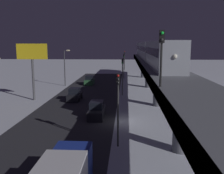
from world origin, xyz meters
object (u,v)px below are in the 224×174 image
at_px(sedan_green, 89,81).
at_px(traffic_light_mid, 122,71).
at_px(subway_train, 149,50).
at_px(traffic_light_near, 118,99).
at_px(rail_signal, 161,48).
at_px(sedan_black_2, 97,111).
at_px(commercial_billboard, 32,57).
at_px(sedan_black, 75,95).
at_px(traffic_light_far, 124,62).
at_px(traffic_light_distant, 125,58).

height_order(sedan_green, traffic_light_mid, traffic_light_mid).
xyz_separation_m(subway_train, traffic_light_near, (5.25, 30.99, -3.39)).
xyz_separation_m(rail_signal, sedan_black_2, (6.03, -11.89, -7.74)).
bearing_deg(commercial_billboard, traffic_light_near, 127.80).
distance_m(sedan_black, commercial_billboard, 8.88).
distance_m(traffic_light_far, traffic_light_distant, 22.62).
xyz_separation_m(sedan_black_2, traffic_light_near, (-2.90, 8.98, 3.40)).
xyz_separation_m(sedan_black, traffic_light_near, (-7.50, 18.24, 3.41)).
distance_m(sedan_green, sedan_black_2, 25.95).
xyz_separation_m(sedan_black, traffic_light_mid, (-7.50, -4.38, 3.41)).
bearing_deg(traffic_light_near, sedan_black_2, -72.10).
height_order(rail_signal, traffic_light_far, rail_signal).
bearing_deg(subway_train, traffic_light_far, -69.77).
xyz_separation_m(subway_train, sedan_black_2, (8.15, 22.01, -6.79)).
relative_size(sedan_black, traffic_light_distant, 0.64).
distance_m(rail_signal, sedan_black_2, 15.42).
height_order(sedan_black_2, traffic_light_mid, traffic_light_mid).
distance_m(rail_signal, traffic_light_mid, 26.09).
bearing_deg(commercial_billboard, traffic_light_far, -117.25).
distance_m(sedan_black_2, traffic_light_far, 36.53).
distance_m(sedan_black, traffic_light_mid, 9.33).
distance_m(subway_train, traffic_light_distant, 37.40).
height_order(subway_train, rail_signal, rail_signal).
bearing_deg(sedan_black, subway_train, -135.01).
xyz_separation_m(subway_train, traffic_light_distant, (5.25, -36.87, -3.39)).
height_order(traffic_light_distant, commercial_billboard, commercial_billboard).
distance_m(subway_train, commercial_billboard, 23.21).
relative_size(traffic_light_far, commercial_billboard, 0.72).
xyz_separation_m(subway_train, traffic_light_far, (5.25, -14.25, -3.39)).
xyz_separation_m(rail_signal, traffic_light_mid, (3.13, -25.53, -4.34)).
height_order(traffic_light_near, traffic_light_distant, same).
bearing_deg(traffic_light_mid, traffic_light_near, 90.00).
bearing_deg(sedan_black_2, commercial_billboard, 140.75).
relative_size(traffic_light_near, traffic_light_distant, 1.00).
distance_m(traffic_light_near, commercial_billboard, 23.00).
bearing_deg(sedan_black, rail_signal, 116.68).
bearing_deg(sedan_black, traffic_light_far, -105.53).
xyz_separation_m(sedan_black, sedan_black_2, (-4.60, 9.26, 0.01)).
bearing_deg(traffic_light_far, traffic_light_distant, -90.00).
xyz_separation_m(sedan_green, traffic_light_distant, (-7.50, -33.34, 3.40)).
bearing_deg(traffic_light_mid, traffic_light_distant, -90.00).
distance_m(sedan_green, traffic_light_near, 35.48).
height_order(sedan_black_2, commercial_billboard, commercial_billboard).
height_order(rail_signal, sedan_black, rail_signal).
xyz_separation_m(rail_signal, traffic_light_distant, (3.13, -70.77, -4.34)).
relative_size(rail_signal, sedan_green, 0.97).
distance_m(subway_train, traffic_light_mid, 10.45).
bearing_deg(sedan_black_2, sedan_black, 116.41).
bearing_deg(rail_signal, traffic_light_near, -42.95).
xyz_separation_m(sedan_green, traffic_light_mid, (-7.50, 11.90, 3.40)).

